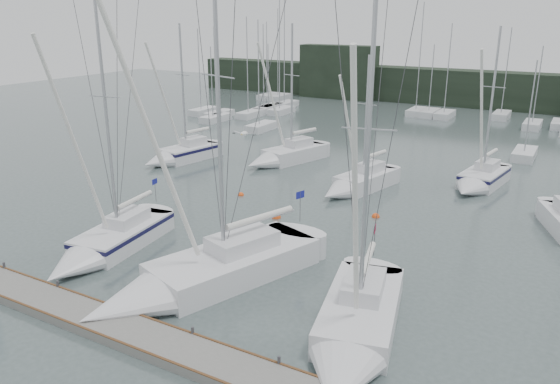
{
  "coord_description": "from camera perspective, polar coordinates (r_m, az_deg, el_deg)",
  "views": [
    {
      "loc": [
        14.47,
        -18.87,
        12.66
      ],
      "look_at": [
        0.9,
        5.0,
        3.63
      ],
      "focal_mm": 35.0,
      "sensor_mm": 36.0,
      "label": 1
    }
  ],
  "objects": [
    {
      "name": "far_building_left",
      "position": [
        86.51,
        6.12,
        12.37
      ],
      "size": [
        12.0,
        3.0,
        8.0
      ],
      "primitive_type": "cube",
      "color": "black",
      "rests_on": "ground"
    },
    {
      "name": "far_treeline",
      "position": [
        82.78,
        19.64,
        10.13
      ],
      "size": [
        90.0,
        4.0,
        5.0
      ],
      "primitive_type": "cube",
      "color": "black",
      "rests_on": "ground"
    },
    {
      "name": "sailboat_near_center",
      "position": [
        26.49,
        -9.61,
        -9.12
      ],
      "size": [
        7.42,
        12.73,
        17.06
      ],
      "rotation": [
        0.0,
        0.0,
        -0.34
      ],
      "color": "silver",
      "rests_on": "ground"
    },
    {
      "name": "dock",
      "position": [
        23.6,
        -14.49,
        -14.31
      ],
      "size": [
        24.0,
        2.0,
        0.4
      ],
      "primitive_type": "cube",
      "color": "#63635F",
      "rests_on": "ground"
    },
    {
      "name": "seagull",
      "position": [
        23.39,
        -3.79,
        6.13
      ],
      "size": [
        0.98,
        0.45,
        0.19
      ],
      "rotation": [
        0.0,
        0.0,
        0.1
      ],
      "color": "white",
      "rests_on": "ground"
    },
    {
      "name": "sailboat_mid_d",
      "position": [
        43.8,
        20.01,
        1.08
      ],
      "size": [
        3.56,
        7.49,
        12.6
      ],
      "rotation": [
        0.0,
        0.0,
        -0.15
      ],
      "color": "silver",
      "rests_on": "ground"
    },
    {
      "name": "buoy_b",
      "position": [
        36.13,
        9.97,
        -2.59
      ],
      "size": [
        0.53,
        0.53,
        0.53
      ],
      "primitive_type": "sphere",
      "color": "#E84B14",
      "rests_on": "ground"
    },
    {
      "name": "buoy_c",
      "position": [
        39.9,
        -4.11,
        -0.34
      ],
      "size": [
        0.45,
        0.45,
        0.45
      ],
      "primitive_type": "sphere",
      "color": "#E84B14",
      "rests_on": "ground"
    },
    {
      "name": "sailboat_mid_c",
      "position": [
        40.81,
        7.85,
        0.79
      ],
      "size": [
        4.14,
        7.99,
        10.61
      ],
      "rotation": [
        0.0,
        0.0,
        -0.24
      ],
      "color": "silver",
      "rests_on": "ground"
    },
    {
      "name": "ground",
      "position": [
        26.94,
        -7.04,
        -9.97
      ],
      "size": [
        160.0,
        160.0,
        0.0
      ],
      "primitive_type": "plane",
      "color": "#465554",
      "rests_on": "ground"
    },
    {
      "name": "sailboat_near_right",
      "position": [
        22.34,
        7.64,
        -14.8
      ],
      "size": [
        5.0,
        10.15,
        14.49
      ],
      "rotation": [
        0.0,
        0.0,
        0.22
      ],
      "color": "silver",
      "rests_on": "ground"
    },
    {
      "name": "mast_forest",
      "position": [
        68.79,
        11.37,
        7.65
      ],
      "size": [
        51.04,
        25.71,
        14.84
      ],
      "color": "silver",
      "rests_on": "ground"
    },
    {
      "name": "sailboat_mid_a",
      "position": [
        49.45,
        -10.58,
        3.81
      ],
      "size": [
        3.95,
        7.94,
        12.65
      ],
      "rotation": [
        0.0,
        0.0,
        -0.19
      ],
      "color": "silver",
      "rests_on": "ground"
    },
    {
      "name": "sailboat_near_left",
      "position": [
        31.38,
        -17.96,
        -5.41
      ],
      "size": [
        3.85,
        9.56,
        14.38
      ],
      "rotation": [
        0.0,
        0.0,
        0.13
      ],
      "color": "silver",
      "rests_on": "ground"
    },
    {
      "name": "buoy_a",
      "position": [
        35.47,
        -0.39,
        -2.7
      ],
      "size": [
        0.61,
        0.61,
        0.61
      ],
      "primitive_type": "sphere",
      "color": "#E84B14",
      "rests_on": "ground"
    },
    {
      "name": "sailboat_mid_b",
      "position": [
        48.16,
        0.18,
        3.69
      ],
      "size": [
        5.01,
        8.75,
        12.66
      ],
      "rotation": [
        0.0,
        0.0,
        -0.31
      ],
      "color": "silver",
      "rests_on": "ground"
    }
  ]
}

